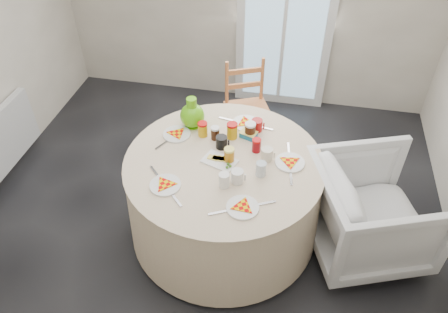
% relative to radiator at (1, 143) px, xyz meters
% --- Properties ---
extents(floor, '(4.00, 4.00, 0.00)m').
position_rel_radiator_xyz_m(floor, '(1.94, -0.20, -0.38)').
color(floor, black).
rests_on(floor, ground).
extents(glass_door, '(1.00, 0.08, 2.10)m').
position_rel_radiator_xyz_m(glass_door, '(2.34, 1.75, 0.67)').
color(glass_door, silver).
rests_on(glass_door, floor).
extents(radiator, '(0.07, 1.00, 0.55)m').
position_rel_radiator_xyz_m(radiator, '(0.00, 0.00, 0.00)').
color(radiator, silver).
rests_on(radiator, floor).
extents(table, '(1.51, 1.51, 0.77)m').
position_rel_radiator_xyz_m(table, '(2.10, -0.25, -0.01)').
color(table, beige).
rests_on(table, floor).
extents(wooden_chair, '(0.52, 0.51, 0.91)m').
position_rel_radiator_xyz_m(wooden_chair, '(2.11, 0.85, 0.09)').
color(wooden_chair, '#CA7441').
rests_on(wooden_chair, floor).
extents(armchair, '(1.03, 1.07, 0.87)m').
position_rel_radiator_xyz_m(armchair, '(3.23, -0.19, 0.01)').
color(armchair, silver).
rests_on(armchair, floor).
extents(place_settings, '(1.52, 1.52, 0.02)m').
position_rel_radiator_xyz_m(place_settings, '(2.10, -0.25, 0.39)').
color(place_settings, silver).
rests_on(place_settings, table).
extents(jar_cluster, '(0.54, 0.35, 0.14)m').
position_rel_radiator_xyz_m(jar_cluster, '(2.09, -0.04, 0.44)').
color(jar_cluster, '#935B11').
rests_on(jar_cluster, table).
extents(butter_tub, '(0.15, 0.13, 0.05)m').
position_rel_radiator_xyz_m(butter_tub, '(2.23, 0.06, 0.41)').
color(butter_tub, '#166990').
rests_on(butter_tub, table).
extents(green_pitcher, '(0.25, 0.25, 0.25)m').
position_rel_radiator_xyz_m(green_pitcher, '(1.77, 0.12, 0.49)').
color(green_pitcher, '#52B20D').
rests_on(green_pitcher, table).
extents(cheese_platter, '(0.28, 0.23, 0.03)m').
position_rel_radiator_xyz_m(cheese_platter, '(2.07, -0.26, 0.39)').
color(cheese_platter, white).
rests_on(cheese_platter, table).
extents(mugs_glasses, '(0.84, 0.84, 0.12)m').
position_rel_radiator_xyz_m(mugs_glasses, '(2.23, -0.22, 0.43)').
color(mugs_glasses, gray).
rests_on(mugs_glasses, table).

